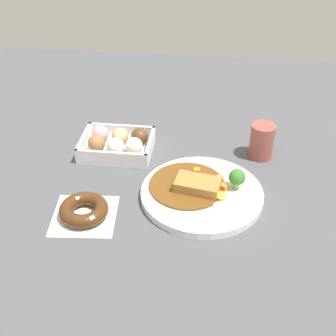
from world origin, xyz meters
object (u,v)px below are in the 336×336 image
object	(u,v)px
curry_plate	(201,192)
donut_box	(117,143)
chocolate_ring_donut	(84,210)
coffee_mug	(262,141)

from	to	relation	value
curry_plate	donut_box	world-z (taller)	curry_plate
curry_plate	donut_box	bearing A→B (deg)	-35.25
curry_plate	chocolate_ring_donut	world-z (taller)	curry_plate
donut_box	coffee_mug	xyz separation A→B (m)	(-0.38, -0.02, 0.02)
donut_box	coffee_mug	size ratio (longest dim) A/B	2.00
coffee_mug	donut_box	bearing A→B (deg)	3.46
curry_plate	coffee_mug	world-z (taller)	coffee_mug
curry_plate	donut_box	size ratio (longest dim) A/B	1.52
donut_box	curry_plate	bearing A→B (deg)	144.75
curry_plate	donut_box	distance (m)	0.29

